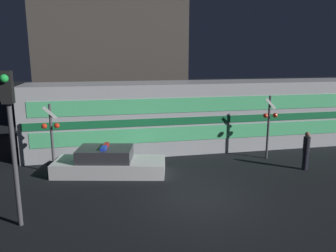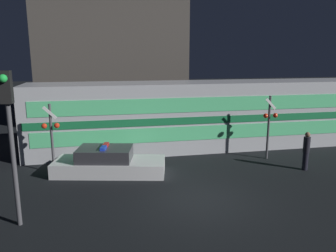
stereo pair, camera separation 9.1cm
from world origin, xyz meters
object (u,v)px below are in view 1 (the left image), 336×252
object	(u,v)px
train	(213,115)
pedestrian	(306,150)
crossing_signal_near	(269,122)
police_car	(109,163)
traffic_light_corner	(10,122)

from	to	relation	value
train	pedestrian	distance (m)	5.38
crossing_signal_near	train	bearing A→B (deg)	124.20
crossing_signal_near	police_car	bearing A→B (deg)	-176.26
police_car	crossing_signal_near	size ratio (longest dim) A/B	1.59
train	traffic_light_corner	bearing A→B (deg)	-140.02
train	crossing_signal_near	world-z (taller)	train
police_car	crossing_signal_near	world-z (taller)	crossing_signal_near
train	crossing_signal_near	xyz separation A→B (m)	(1.86, -2.74, 0.02)
police_car	crossing_signal_near	bearing A→B (deg)	16.07
traffic_light_corner	police_car	bearing A→B (deg)	55.31
police_car	pedestrian	xyz separation A→B (m)	(8.59, -1.29, 0.43)
police_car	crossing_signal_near	distance (m)	7.86
train	pedestrian	world-z (taller)	train
train	traffic_light_corner	distance (m)	11.30
traffic_light_corner	train	bearing A→B (deg)	39.98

